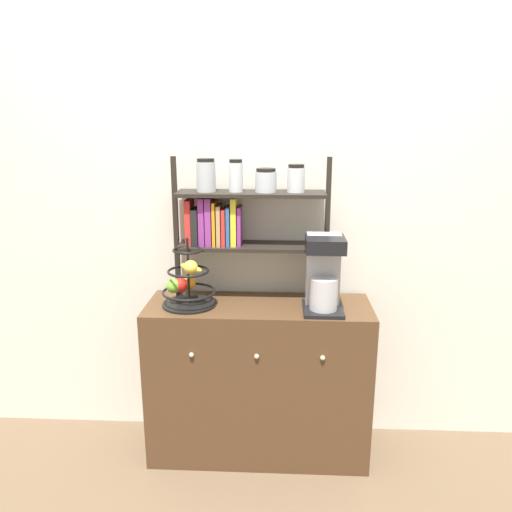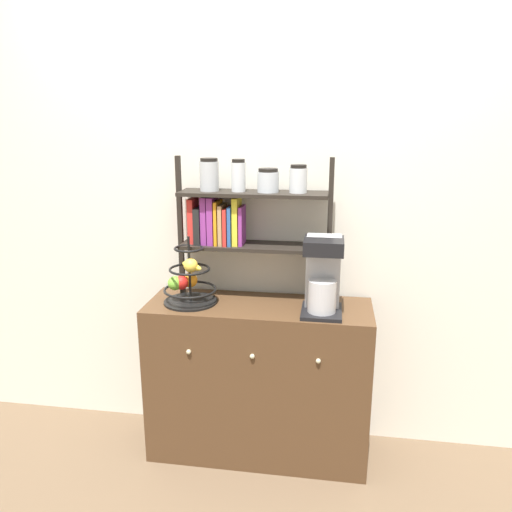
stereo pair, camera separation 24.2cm
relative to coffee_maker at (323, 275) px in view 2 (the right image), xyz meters
name	(u,v)px [view 2 (the right image)]	position (x,y,z in m)	size (l,w,h in m)	color
ground_plane	(253,473)	(-0.31, -0.15, -1.01)	(12.00, 12.00, 0.00)	brown
wall_back	(266,203)	(-0.31, 0.28, 0.29)	(7.00, 0.05, 2.60)	silver
sideboard	(258,380)	(-0.31, 0.04, -0.60)	(1.12, 0.41, 0.83)	#4C331E
coffee_maker	(323,275)	(0.00, 0.00, 0.00)	(0.19, 0.23, 0.37)	black
fruit_stand	(188,281)	(-0.67, 0.02, -0.07)	(0.27, 0.27, 0.34)	black
shelf_hutch	(238,211)	(-0.44, 0.15, 0.27)	(0.78, 0.20, 0.72)	black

